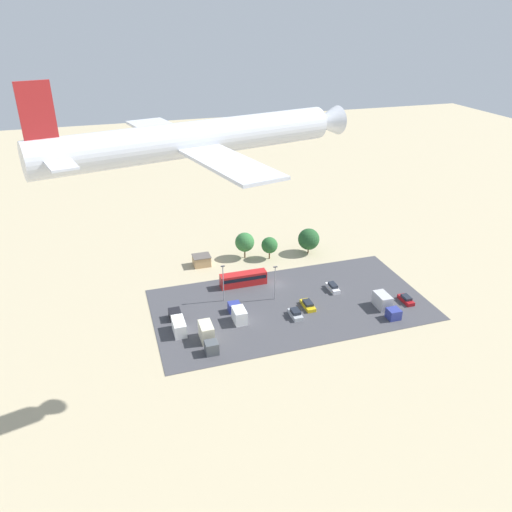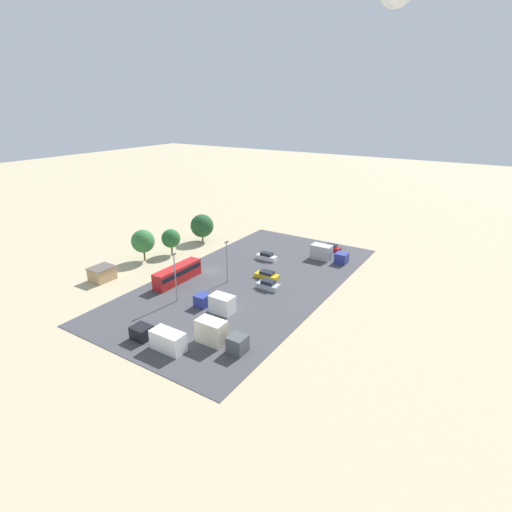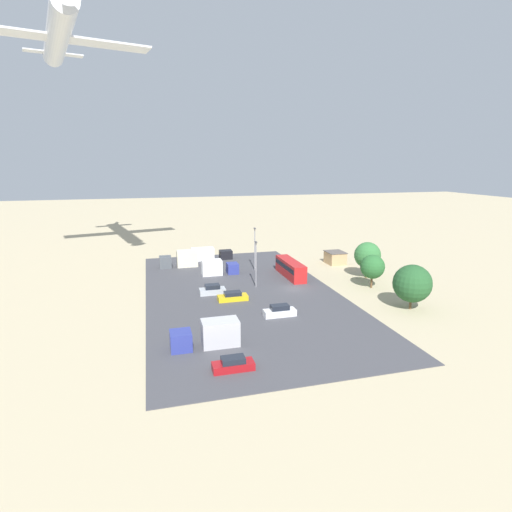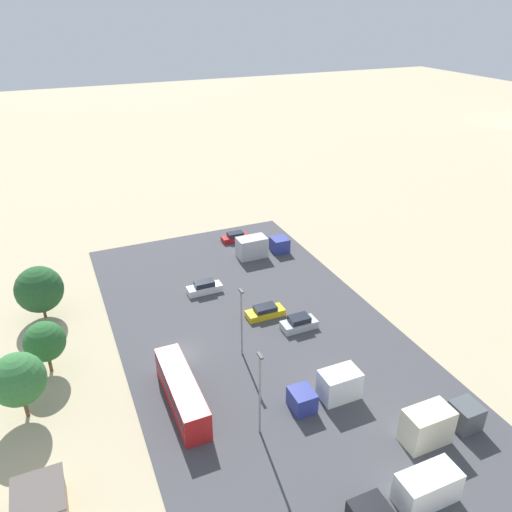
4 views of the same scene
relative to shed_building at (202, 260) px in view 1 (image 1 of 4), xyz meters
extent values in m
plane|color=tan|center=(-14.66, 15.12, -1.35)|extent=(400.00, 400.00, 0.00)
cube|color=#424247|center=(-14.66, 24.31, -1.31)|extent=(59.50, 31.36, 0.08)
cube|color=tan|center=(0.00, 0.00, -0.07)|extent=(4.19, 3.58, 2.56)
cube|color=#59514C|center=(0.00, 0.00, 1.27)|extent=(4.43, 3.82, 0.12)
cube|color=red|center=(-7.20, 12.96, 0.30)|extent=(10.95, 2.49, 3.12)
cube|color=black|center=(-7.20, 12.96, 0.86)|extent=(10.51, 2.53, 0.87)
cube|color=#ADB2B7|center=(-13.85, 29.18, -0.79)|extent=(1.98, 4.29, 0.94)
cube|color=#1E232D|center=(-13.85, 29.18, 0.02)|extent=(1.66, 2.40, 0.69)
cube|color=gold|center=(-17.80, 26.55, -0.86)|extent=(1.96, 4.77, 0.81)
cube|color=#1E232D|center=(-17.80, 26.55, -0.16)|extent=(1.64, 2.67, 0.59)
cube|color=maroon|center=(-39.39, 31.02, -0.85)|extent=(1.74, 4.45, 0.83)
cube|color=#1E232D|center=(-39.39, 31.02, -0.13)|extent=(1.47, 2.49, 0.61)
cube|color=silver|center=(-26.13, 21.43, -0.79)|extent=(1.70, 4.63, 0.95)
cube|color=#1E232D|center=(-26.13, 21.43, 0.03)|extent=(1.43, 2.59, 0.70)
cube|color=navy|center=(-33.15, 35.94, -0.17)|extent=(2.58, 2.48, 2.19)
cube|color=#B2B2B7|center=(-33.15, 31.26, 0.30)|extent=(2.58, 4.40, 3.13)
cube|color=#4C5156|center=(5.71, 35.93, -0.05)|extent=(2.45, 2.39, 2.44)
cube|color=beige|center=(5.71, 31.41, 0.48)|extent=(2.45, 4.25, 3.48)
cube|color=navy|center=(-2.15, 23.30, -0.23)|extent=(2.50, 2.18, 2.07)
cube|color=white|center=(-2.15, 27.42, 0.21)|extent=(2.50, 3.88, 2.95)
cube|color=black|center=(10.41, 22.25, -0.28)|extent=(2.39, 2.79, 1.97)
cube|color=white|center=(10.41, 27.52, 0.14)|extent=(2.39, 4.96, 2.81)
cylinder|color=brown|center=(-28.45, 1.53, -0.40)|extent=(0.36, 0.36, 1.89)
sphere|color=#235128|center=(-28.45, 1.53, 2.66)|extent=(5.65, 5.65, 5.65)
cylinder|color=brown|center=(-11.61, -0.86, -0.06)|extent=(0.36, 0.36, 2.58)
sphere|color=#337038|center=(-11.61, -0.86, 3.09)|extent=(4.97, 4.97, 4.97)
cylinder|color=brown|center=(-17.54, 1.58, -0.22)|extent=(0.36, 0.36, 2.25)
sphere|color=#28602D|center=(-17.54, 1.58, 2.48)|extent=(4.21, 4.21, 4.21)
cylinder|color=gray|center=(-1.07, 18.42, 2.97)|extent=(0.20, 0.20, 8.48)
cube|color=#4C4C51|center=(-1.07, 18.42, 7.39)|extent=(0.90, 0.28, 0.20)
cylinder|color=gray|center=(-12.09, 21.16, 2.70)|extent=(0.20, 0.20, 7.93)
cube|color=#4C4C51|center=(-12.09, 21.16, 6.84)|extent=(0.90, 0.28, 0.20)
cylinder|color=silver|center=(10.29, 52.90, 43.16)|extent=(36.95, 12.78, 4.13)
cone|color=silver|center=(-8.90, 48.22, 43.16)|extent=(5.35, 4.89, 3.93)
cube|color=silver|center=(10.29, 52.90, 42.54)|extent=(12.92, 33.60, 0.36)
cube|color=silver|center=(25.40, 56.58, 43.36)|extent=(5.32, 12.12, 0.24)
cube|color=#B22323|center=(26.12, 56.75, 47.81)|extent=(3.30, 1.06, 5.92)
camera|label=1|loc=(20.70, 110.92, 56.93)|focal=35.00mm
camera|label=2|loc=(43.73, 63.10, 30.87)|focal=28.00mm
camera|label=3|loc=(-77.11, 38.70, 20.06)|focal=28.00mm
camera|label=4|loc=(28.97, 5.04, 33.74)|focal=35.00mm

